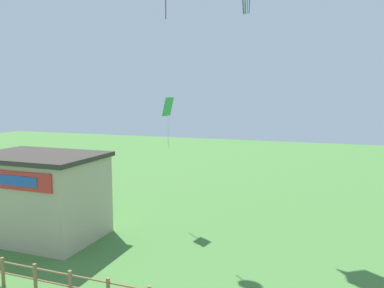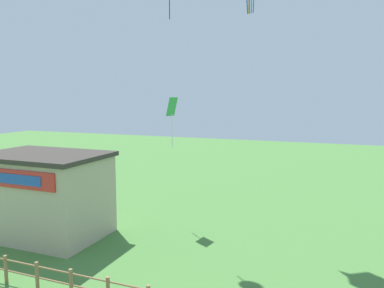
# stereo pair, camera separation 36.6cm
# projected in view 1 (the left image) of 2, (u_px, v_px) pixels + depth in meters

# --- Properties ---
(seaside_building) EXTENTS (6.66, 4.53, 4.55)m
(seaside_building) POSITION_uv_depth(u_px,v_px,m) (40.00, 195.00, 20.13)
(seaside_building) COLOR #B7A88E
(seaside_building) RESTS_ON ground_plane
(kite_green_diamond) EXTENTS (0.46, 0.87, 3.02)m
(kite_green_diamond) POSITION_uv_depth(u_px,v_px,m) (168.00, 112.00, 22.39)
(kite_green_diamond) COLOR green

